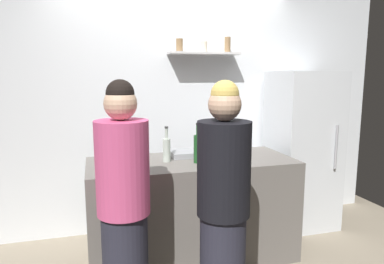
{
  "coord_description": "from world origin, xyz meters",
  "views": [
    {
      "loc": [
        -0.82,
        -2.42,
        1.64
      ],
      "look_at": [
        -0.01,
        0.48,
        1.16
      ],
      "focal_mm": 32.82,
      "sensor_mm": 36.0,
      "label": 1
    }
  ],
  "objects": [
    {
      "name": "wine_bottle_pale_glass",
      "position": [
        -0.23,
        0.48,
        1.02
      ],
      "size": [
        0.07,
        0.07,
        0.31
      ],
      "color": "#B2BFB2",
      "rests_on": "counter"
    },
    {
      "name": "utensil_holder",
      "position": [
        -0.7,
        0.3,
        0.97
      ],
      "size": [
        0.11,
        0.11,
        0.22
      ],
      "color": "#B2B2B7",
      "rests_on": "counter"
    },
    {
      "name": "person_blonde",
      "position": [
        -0.05,
        -0.42,
        0.8
      ],
      "size": [
        0.34,
        0.34,
        1.62
      ],
      "rotation": [
        0.0,
        0.0,
        1.98
      ],
      "color": "#262633",
      "rests_on": "ground"
    },
    {
      "name": "refrigerator",
      "position": [
        1.35,
        0.85,
        0.84
      ],
      "size": [
        0.65,
        0.64,
        1.68
      ],
      "color": "silver",
      "rests_on": "ground"
    },
    {
      "name": "back_wall_assembly",
      "position": [
        0.0,
        1.25,
        1.3
      ],
      "size": [
        4.8,
        0.32,
        2.6
      ],
      "color": "white",
      "rests_on": "ground"
    },
    {
      "name": "wine_bottle_green_glass",
      "position": [
        0.02,
        0.37,
        1.04
      ],
      "size": [
        0.07,
        0.07,
        0.34
      ],
      "color": "#19471E",
      "rests_on": "counter"
    },
    {
      "name": "person_pink_top",
      "position": [
        -0.66,
        -0.23,
        0.8
      ],
      "size": [
        0.34,
        0.34,
        1.62
      ],
      "rotation": [
        0.0,
        0.0,
        1.51
      ],
      "color": "#262633",
      "rests_on": "ground"
    },
    {
      "name": "water_bottle_plastic",
      "position": [
        -0.55,
        0.64,
        1.0
      ],
      "size": [
        0.08,
        0.08,
        0.2
      ],
      "color": "silver",
      "rests_on": "counter"
    },
    {
      "name": "counter",
      "position": [
        -0.01,
        0.48,
        0.45
      ],
      "size": [
        1.8,
        0.74,
        0.91
      ],
      "primitive_type": "cube",
      "color": "#66605B",
      "rests_on": "ground"
    },
    {
      "name": "baking_pan",
      "position": [
        0.01,
        0.63,
        0.93
      ],
      "size": [
        0.34,
        0.24,
        0.05
      ],
      "primitive_type": "cube",
      "color": "gray",
      "rests_on": "counter"
    },
    {
      "name": "wine_bottle_dark_glass",
      "position": [
        -0.53,
        0.48,
        1.02
      ],
      "size": [
        0.07,
        0.07,
        0.3
      ],
      "color": "black",
      "rests_on": "counter"
    }
  ]
}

